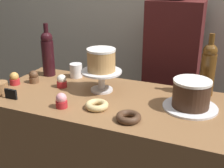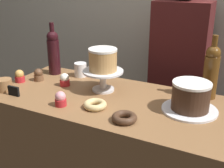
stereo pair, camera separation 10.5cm
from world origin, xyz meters
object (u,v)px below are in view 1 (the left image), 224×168
object	(u,v)px
cupcake_strawberry	(61,101)
cupcake_chocolate	(34,77)
cupcake_vanilla	(62,81)
cake_stand_pedestal	(101,77)
donut_chocolate	(128,117)
barista_figure	(170,83)
chocolate_round_cake	(191,93)
donut_glazed	(97,105)
wine_bottle_amber	(208,69)
cupcake_caramel	(14,79)
price_sign_chalkboard	(11,94)
coffee_cup_ceramic	(76,70)
cookie_stack	(0,88)
wine_bottle_dark_red	(48,53)
white_layer_cake	(101,60)

from	to	relation	value
cupcake_strawberry	cupcake_chocolate	distance (m)	0.40
cupcake_vanilla	cupcake_chocolate	size ratio (longest dim) A/B	1.00
cake_stand_pedestal	cupcake_strawberry	bearing A→B (deg)	-108.64
cupcake_chocolate	donut_chocolate	size ratio (longest dim) A/B	0.66
donut_chocolate	barista_figure	distance (m)	0.86
cake_stand_pedestal	chocolate_round_cake	world-z (taller)	chocolate_round_cake
donut_glazed	wine_bottle_amber	bearing A→B (deg)	39.28
cupcake_caramel	barista_figure	size ratio (longest dim) A/B	0.05
price_sign_chalkboard	coffee_cup_ceramic	xyz separation A→B (m)	(0.15, 0.42, 0.02)
cookie_stack	barista_figure	world-z (taller)	barista_figure
cupcake_caramel	coffee_cup_ceramic	bearing A→B (deg)	43.07
cupcake_chocolate	cupcake_caramel	bearing A→B (deg)	-140.95
chocolate_round_cake	cupcake_chocolate	size ratio (longest dim) A/B	2.39
cupcake_chocolate	cookie_stack	size ratio (longest dim) A/B	0.88
wine_bottle_dark_red	barista_figure	distance (m)	0.87
cupcake_caramel	wine_bottle_amber	bearing A→B (deg)	14.84
white_layer_cake	cupcake_strawberry	world-z (taller)	white_layer_cake
barista_figure	coffee_cup_ceramic	bearing A→B (deg)	-138.63
coffee_cup_ceramic	cake_stand_pedestal	bearing A→B (deg)	-30.49
wine_bottle_dark_red	cookie_stack	xyz separation A→B (m)	(-0.07, -0.36, -0.11)
cupcake_chocolate	wine_bottle_dark_red	bearing A→B (deg)	87.67
cupcake_chocolate	donut_chocolate	distance (m)	0.71
cake_stand_pedestal	cupcake_vanilla	bearing A→B (deg)	-170.56
wine_bottle_amber	cookie_stack	size ratio (longest dim) A/B	3.87
wine_bottle_dark_red	cupcake_vanilla	xyz separation A→B (m)	(0.18, -0.15, -0.11)
white_layer_cake	cupcake_strawberry	size ratio (longest dim) A/B	2.05
wine_bottle_amber	cupcake_strawberry	bearing A→B (deg)	-145.16
wine_bottle_dark_red	chocolate_round_cake	bearing A→B (deg)	-9.14
cupcake_caramel	cookie_stack	world-z (taller)	cupcake_caramel
cupcake_strawberry	price_sign_chalkboard	bearing A→B (deg)	-177.54
white_layer_cake	cupcake_vanilla	size ratio (longest dim) A/B	2.05
cake_stand_pedestal	wine_bottle_dark_red	world-z (taller)	wine_bottle_dark_red
white_layer_cake	cookie_stack	size ratio (longest dim) A/B	1.81
cookie_stack	chocolate_round_cake	bearing A→B (deg)	12.54
barista_figure	cookie_stack	bearing A→B (deg)	-131.84
cake_stand_pedestal	donut_chocolate	bearing A→B (deg)	-46.64
cupcake_chocolate	price_sign_chalkboard	size ratio (longest dim) A/B	1.06
price_sign_chalkboard	coffee_cup_ceramic	bearing A→B (deg)	70.77
donut_chocolate	price_sign_chalkboard	xyz separation A→B (m)	(-0.63, -0.01, 0.01)
cookie_stack	price_sign_chalkboard	bearing A→B (deg)	-16.76
white_layer_cake	price_sign_chalkboard	world-z (taller)	white_layer_cake
coffee_cup_ceramic	donut_chocolate	bearing A→B (deg)	-39.70
cake_stand_pedestal	cupcake_chocolate	world-z (taller)	cake_stand_pedestal
cupcake_vanilla	price_sign_chalkboard	world-z (taller)	cupcake_vanilla
wine_bottle_dark_red	barista_figure	world-z (taller)	barista_figure
cupcake_vanilla	price_sign_chalkboard	distance (m)	0.28
cake_stand_pedestal	wine_bottle_dark_red	distance (m)	0.43
cupcake_strawberry	cupcake_caramel	distance (m)	0.44
cake_stand_pedestal	donut_chocolate	world-z (taller)	cake_stand_pedestal
wine_bottle_dark_red	white_layer_cake	bearing A→B (deg)	-14.71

